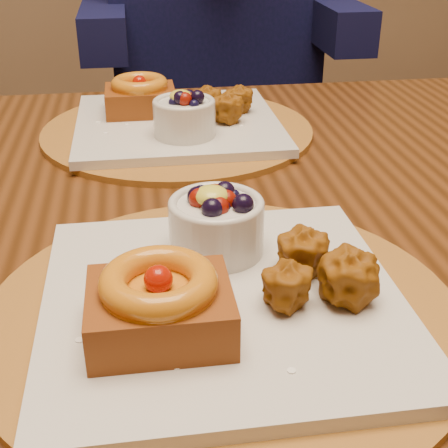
{
  "coord_description": "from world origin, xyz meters",
  "views": [
    {
      "loc": [
        -0.1,
        -0.67,
        1.05
      ],
      "look_at": [
        -0.04,
        -0.22,
        0.81
      ],
      "focal_mm": 50.0,
      "sensor_mm": 36.0,
      "label": 1
    }
  ],
  "objects_px": {
    "chair_far": "(214,164)",
    "place_setting_near": "(219,289)",
    "dining_table": "(195,258)",
    "place_setting_far": "(176,119)"
  },
  "relations": [
    {
      "from": "place_setting_near",
      "to": "chair_far",
      "type": "xyz_separation_m",
      "value": [
        0.13,
        1.03,
        -0.32
      ]
    },
    {
      "from": "dining_table",
      "to": "chair_far",
      "type": "height_order",
      "value": "chair_far"
    },
    {
      "from": "chair_far",
      "to": "place_setting_near",
      "type": "bearing_deg",
      "value": -80.84
    },
    {
      "from": "dining_table",
      "to": "place_setting_far",
      "type": "distance_m",
      "value": 0.24
    },
    {
      "from": "dining_table",
      "to": "chair_far",
      "type": "relative_size",
      "value": 1.93
    },
    {
      "from": "dining_table",
      "to": "place_setting_near",
      "type": "distance_m",
      "value": 0.24
    },
    {
      "from": "dining_table",
      "to": "chair_far",
      "type": "bearing_deg",
      "value": 81.05
    },
    {
      "from": "place_setting_near",
      "to": "dining_table",
      "type": "bearing_deg",
      "value": 89.42
    },
    {
      "from": "dining_table",
      "to": "place_setting_near",
      "type": "height_order",
      "value": "place_setting_near"
    },
    {
      "from": "place_setting_near",
      "to": "chair_far",
      "type": "relative_size",
      "value": 0.46
    }
  ]
}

